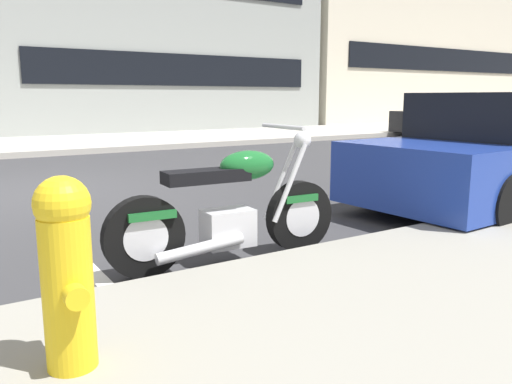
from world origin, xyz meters
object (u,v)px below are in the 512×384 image
Objects in this scene: parked_motorcycle at (230,212)px; parked_car_behind_motorcycle at (508,153)px; fire_hydrant at (67,268)px; car_opposite_curb at (453,118)px.

parked_motorcycle is 4.11m from parked_car_behind_motorcycle.
parked_motorcycle reaches higher than fire_hydrant.
car_opposite_curb is at bearing 31.55° from fire_hydrant.
car_opposite_curb is (9.39, 7.79, -0.01)m from parked_car_behind_motorcycle.
fire_hydrant is (-15.03, -9.23, -0.03)m from car_opposite_curb.
car_opposite_curb is 17.64m from fire_hydrant.
parked_car_behind_motorcycle reaches higher than parked_motorcycle.
parked_motorcycle is 2.00m from fire_hydrant.
fire_hydrant is at bearing 36.09° from car_opposite_curb.
parked_car_behind_motorcycle is (4.10, 0.17, 0.22)m from parked_motorcycle.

